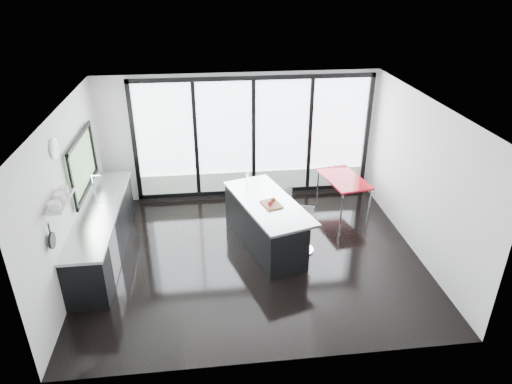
{
  "coord_description": "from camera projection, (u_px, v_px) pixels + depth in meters",
  "views": [
    {
      "loc": [
        -0.75,
        -6.9,
        4.8
      ],
      "look_at": [
        0.1,
        0.3,
        1.15
      ],
      "focal_mm": 32.0,
      "sensor_mm": 36.0,
      "label": 1
    }
  ],
  "objects": [
    {
      "name": "floor",
      "position": [
        253.0,
        256.0,
        8.35
      ],
      "size": [
        6.0,
        5.0,
        0.0
      ],
      "primitive_type": "cube",
      "color": "black",
      "rests_on": "ground"
    },
    {
      "name": "wall_front",
      "position": [
        275.0,
        277.0,
        5.51
      ],
      "size": [
        6.0,
        0.0,
        2.8
      ],
      "primitive_type": "cube",
      "color": "silver",
      "rests_on": "ground"
    },
    {
      "name": "wall_left",
      "position": [
        73.0,
        180.0,
        7.58
      ],
      "size": [
        0.26,
        5.0,
        2.8
      ],
      "color": "silver",
      "rests_on": "ground"
    },
    {
      "name": "ceiling",
      "position": [
        252.0,
        106.0,
        7.1
      ],
      "size": [
        6.0,
        5.0,
        0.0
      ],
      "primitive_type": "cube",
      "color": "white",
      "rests_on": "wall_back"
    },
    {
      "name": "bar_stool_far",
      "position": [
        282.0,
        216.0,
        8.97
      ],
      "size": [
        0.54,
        0.54,
        0.69
      ],
      "primitive_type": "cylinder",
      "rotation": [
        0.0,
        0.0,
        -0.29
      ],
      "color": "silver",
      "rests_on": "floor"
    },
    {
      "name": "island",
      "position": [
        264.0,
        223.0,
        8.5
      ],
      "size": [
        1.53,
        2.39,
        1.18
      ],
      "color": "black",
      "rests_on": "floor"
    },
    {
      "name": "counter_cabinets",
      "position": [
        103.0,
        232.0,
        8.22
      ],
      "size": [
        0.69,
        3.24,
        1.36
      ],
      "color": "black",
      "rests_on": "floor"
    },
    {
      "name": "wall_right",
      "position": [
        421.0,
        178.0,
        8.04
      ],
      "size": [
        0.0,
        5.0,
        2.8
      ],
      "primitive_type": "cube",
      "color": "silver",
      "rests_on": "ground"
    },
    {
      "name": "red_table",
      "position": [
        343.0,
        192.0,
        9.89
      ],
      "size": [
        0.96,
        1.4,
        0.69
      ],
      "primitive_type": "cube",
      "rotation": [
        0.0,
        0.0,
        0.18
      ],
      "color": "#A1101B",
      "rests_on": "floor"
    },
    {
      "name": "wall_back",
      "position": [
        252.0,
        143.0,
        10.0
      ],
      "size": [
        6.0,
        0.09,
        2.8
      ],
      "color": "silver",
      "rests_on": "ground"
    },
    {
      "name": "bar_stool_near",
      "position": [
        303.0,
        235.0,
        8.36
      ],
      "size": [
        0.53,
        0.53,
        0.67
      ],
      "primitive_type": "cylinder",
      "rotation": [
        0.0,
        0.0,
        -0.32
      ],
      "color": "silver",
      "rests_on": "floor"
    }
  ]
}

